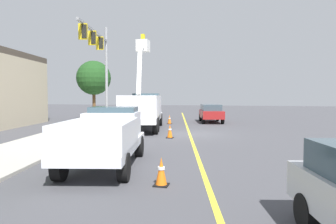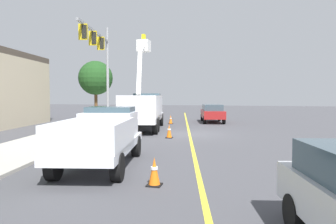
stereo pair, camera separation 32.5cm
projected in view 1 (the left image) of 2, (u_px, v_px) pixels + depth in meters
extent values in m
plane|color=#47474C|center=(190.00, 134.00, 19.76)|extent=(120.00, 120.00, 0.00)
cube|color=#B2ADA3|center=(72.00, 133.00, 19.97)|extent=(59.54, 15.32, 0.12)
cube|color=yellow|center=(190.00, 134.00, 19.76)|extent=(49.06, 9.98, 0.01)
cube|color=white|center=(143.00, 117.00, 22.44)|extent=(8.53, 4.06, 0.36)
cube|color=white|center=(146.00, 106.00, 25.02)|extent=(3.03, 2.82, 1.60)
cube|color=#384C56|center=(146.00, 97.00, 25.18)|extent=(2.18, 2.41, 0.64)
cube|color=white|center=(141.00, 108.00, 21.42)|extent=(5.64, 3.48, 1.80)
cube|color=white|center=(139.00, 73.00, 20.45)|extent=(1.53, 0.62, 2.99)
cube|color=white|center=(142.00, 48.00, 22.35)|extent=(2.86, 0.93, 1.35)
cube|color=white|center=(143.00, 46.00, 23.71)|extent=(0.90, 0.90, 0.90)
cube|color=yellow|center=(143.00, 38.00, 23.68)|extent=(0.36, 0.24, 0.60)
cylinder|color=black|center=(133.00, 119.00, 25.36)|extent=(1.09, 0.54, 1.04)
cylinder|color=black|center=(160.00, 120.00, 25.30)|extent=(1.09, 0.54, 1.04)
cylinder|color=black|center=(124.00, 124.00, 21.02)|extent=(1.09, 0.54, 1.04)
cylinder|color=black|center=(157.00, 124.00, 20.96)|extent=(1.09, 0.54, 1.04)
cylinder|color=black|center=(121.00, 126.00, 19.71)|extent=(1.09, 0.54, 1.04)
cylinder|color=black|center=(155.00, 126.00, 19.65)|extent=(1.09, 0.54, 1.04)
cube|color=white|center=(106.00, 145.00, 10.68)|extent=(5.90, 3.16, 0.30)
cube|color=white|center=(113.00, 126.00, 11.88)|extent=(2.36, 2.29, 1.10)
cube|color=#384C56|center=(114.00, 114.00, 12.05)|extent=(1.66, 1.99, 0.56)
cube|color=white|center=(99.00, 138.00, 9.65)|extent=(3.71, 2.72, 1.10)
cylinder|color=black|center=(94.00, 146.00, 12.56)|extent=(0.88, 0.46, 0.84)
cylinder|color=black|center=(139.00, 146.00, 12.51)|extent=(0.88, 0.46, 0.84)
cylinder|color=black|center=(59.00, 167.00, 8.87)|extent=(0.88, 0.46, 0.84)
cylinder|color=black|center=(124.00, 167.00, 8.82)|extent=(0.88, 0.46, 0.84)
cube|color=maroon|center=(211.00, 114.00, 28.62)|extent=(5.08, 2.81, 0.70)
cube|color=#384C56|center=(211.00, 108.00, 28.73)|extent=(3.72, 2.32, 0.60)
cylinder|color=black|center=(223.00, 120.00, 26.99)|extent=(0.71, 0.37, 0.68)
cylinder|color=black|center=(203.00, 120.00, 27.03)|extent=(0.71, 0.37, 0.68)
cylinder|color=black|center=(218.00, 117.00, 30.25)|extent=(0.71, 0.37, 0.68)
cylinder|color=black|center=(200.00, 117.00, 30.29)|extent=(0.71, 0.37, 0.68)
cylinder|color=black|center=(307.00, 212.00, 5.63)|extent=(0.71, 0.37, 0.68)
cube|color=black|center=(161.00, 185.00, 8.43)|extent=(0.40, 0.40, 0.04)
cone|color=orange|center=(161.00, 171.00, 8.41)|extent=(0.32, 0.32, 0.76)
cylinder|color=white|center=(161.00, 168.00, 8.41)|extent=(0.20, 0.20, 0.08)
cube|color=black|center=(170.00, 138.00, 17.96)|extent=(0.40, 0.40, 0.04)
cone|color=orange|center=(170.00, 131.00, 17.94)|extent=(0.32, 0.32, 0.80)
cylinder|color=white|center=(170.00, 129.00, 17.94)|extent=(0.20, 0.20, 0.08)
cube|color=black|center=(169.00, 124.00, 26.99)|extent=(0.40, 0.40, 0.04)
cone|color=orange|center=(169.00, 119.00, 26.97)|extent=(0.32, 0.32, 0.76)
cylinder|color=white|center=(169.00, 118.00, 26.96)|extent=(0.20, 0.20, 0.08)
cylinder|color=gray|center=(107.00, 77.00, 25.50)|extent=(0.22, 0.22, 8.20)
cube|color=gray|center=(94.00, 32.00, 21.64)|extent=(7.30, 1.61, 0.16)
cube|color=gold|center=(100.00, 43.00, 23.26)|extent=(0.23, 0.57, 1.00)
cube|color=black|center=(101.00, 43.00, 23.26)|extent=(0.26, 0.35, 0.84)
cube|color=gold|center=(92.00, 38.00, 21.14)|extent=(0.23, 0.57, 1.00)
cube|color=black|center=(94.00, 38.00, 21.14)|extent=(0.26, 0.35, 0.84)
cube|color=gold|center=(83.00, 31.00, 19.03)|extent=(0.23, 0.57, 1.00)
cube|color=black|center=(85.00, 31.00, 19.03)|extent=(0.26, 0.35, 0.84)
cylinder|color=brown|center=(94.00, 105.00, 31.13)|extent=(0.32, 0.32, 3.11)
sphere|color=#1E471C|center=(94.00, 78.00, 30.98)|extent=(3.48, 3.48, 3.48)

